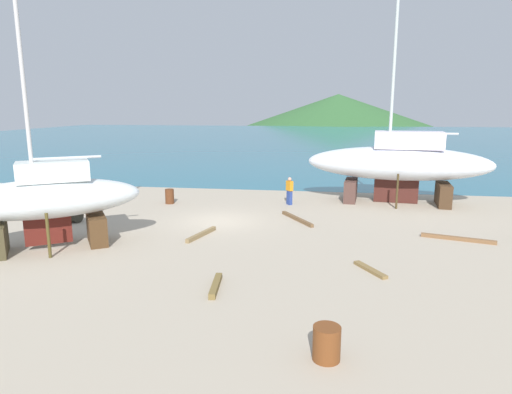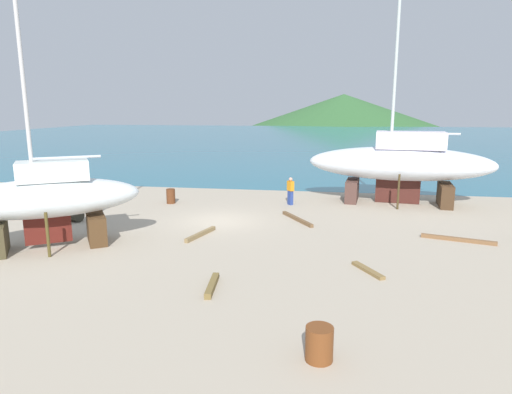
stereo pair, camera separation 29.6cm
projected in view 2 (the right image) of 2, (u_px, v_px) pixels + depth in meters
ground_plane at (195, 246)px, 18.58m from camera, size 52.44×52.44×0.00m
sea_water at (300, 138)px, 84.72m from camera, size 147.33×110.52×0.01m
headland_hill at (343, 123)px, 163.10m from camera, size 123.57×123.57×21.03m
sailboat_mid_port at (400, 163)px, 26.34m from camera, size 11.01×4.29×15.85m
sailboat_large_starboard at (46, 199)px, 17.94m from camera, size 7.47×6.00×11.44m
worker at (290, 191)px, 26.28m from camera, size 0.46×0.49×1.65m
barrel_tar_black at (74, 215)px, 22.50m from camera, size 0.93×0.83×0.67m
barrel_ochre at (319, 344)px, 10.10m from camera, size 0.78×0.78×0.81m
barrel_blue_faded at (171, 196)px, 26.75m from camera, size 0.68×0.68×0.88m
timber_plank_near at (212, 285)px, 14.20m from camera, size 0.39×1.79×0.19m
timber_long_aft at (201, 234)px, 19.96m from camera, size 0.81×2.30×0.18m
timber_short_cross at (458, 239)px, 19.20m from camera, size 2.96×1.05×0.16m
timber_short_skew at (368, 270)px, 15.63m from camera, size 1.06×1.58×0.12m
timber_plank_far at (297, 219)px, 22.72m from camera, size 1.76×2.72×0.17m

